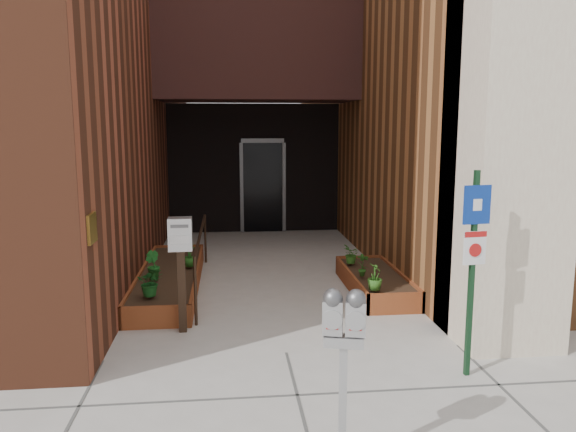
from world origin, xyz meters
name	(u,v)px	position (x,y,z in m)	size (l,w,h in m)	color
ground	(286,353)	(0.00, 0.00, 0.00)	(80.00, 80.00, 0.00)	#9E9991
architecture	(245,10)	(-0.18, 6.89, 4.98)	(20.00, 14.60, 10.00)	brown
planter_left	(170,280)	(-1.55, 2.70, 0.13)	(0.90, 3.60, 0.30)	brown
planter_right	(375,283)	(1.60, 2.20, 0.13)	(0.80, 2.20, 0.30)	brown
handrail	(201,241)	(-1.05, 2.65, 0.75)	(0.04, 3.34, 0.90)	black
parking_meter	(344,331)	(0.19, -2.16, 1.07)	(0.32, 0.18, 1.39)	#9D9EA0
sign_post	(474,252)	(1.78, -0.76, 1.29)	(0.29, 0.08, 2.10)	#13341B
payment_dropbox	(181,250)	(-1.20, 0.80, 1.03)	(0.29, 0.22, 1.43)	black
shrub_left_a	(150,282)	(-1.65, 1.35, 0.49)	(0.34, 0.34, 0.37)	#17531C
shrub_left_b	(152,265)	(-1.73, 2.18, 0.51)	(0.23, 0.23, 0.41)	#1B601F
shrub_left_c	(189,255)	(-1.25, 2.87, 0.48)	(0.20, 0.20, 0.36)	#215A19
shrub_left_d	(181,238)	(-1.50, 4.30, 0.47)	(0.18, 0.18, 0.34)	#18561D
shrub_right_a	(375,277)	(1.35, 1.30, 0.49)	(0.21, 0.21, 0.37)	#2B5C1A
shrub_right_b	(363,265)	(1.35, 2.00, 0.48)	(0.19, 0.19, 0.35)	#215317
shrub_right_c	(352,254)	(1.35, 2.76, 0.46)	(0.28, 0.28, 0.31)	#2C631C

